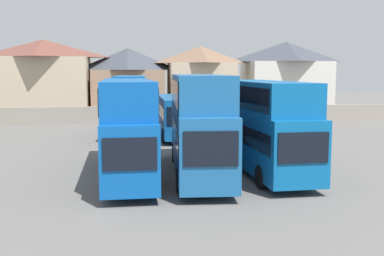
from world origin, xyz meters
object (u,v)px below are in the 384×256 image
bus_2 (199,119)px  bus_5 (176,114)px  house_terrace_centre (128,82)px  house_terrace_far_right (286,78)px  house_terrace_left (44,78)px  bus_1 (127,122)px  bus_3 (264,122)px  bus_4 (130,103)px  house_terrace_right (201,81)px  bus_6 (210,102)px

bus_2 → bus_5: (0.03, 14.39, -1.03)m
house_terrace_centre → house_terrace_far_right: (19.56, -0.12, 0.44)m
bus_5 → house_terrace_left: bearing=-143.4°
bus_5 → bus_2: bearing=-0.2°
bus_1 → house_terrace_centre: house_terrace_centre is taller
bus_3 → house_terrace_left: (-17.26, 33.08, 1.86)m
bus_4 → bus_1: bearing=1.3°
bus_3 → house_terrace_left: bearing=-155.2°
bus_4 → bus_5: 3.81m
bus_5 → house_terrace_far_right: bearing=140.7°
bus_2 → house_terrace_centre: house_terrace_centre is taller
bus_4 → house_terrace_far_right: bearing=135.8°
house_terrace_left → house_terrace_centre: house_terrace_left is taller
bus_1 → house_terrace_far_right: size_ratio=1.13×
bus_2 → house_terrace_centre: size_ratio=1.36×
bus_3 → house_terrace_right: house_terrace_right is taller
bus_6 → house_terrace_far_right: house_terrace_far_right is taller
bus_1 → bus_6: bearing=154.1°
bus_4 → house_terrace_far_right: 26.85m
bus_2 → house_terrace_far_right: 36.87m
bus_1 → bus_5: size_ratio=1.15×
bus_2 → house_terrace_centre: bearing=-170.1°
bus_5 → house_terrace_far_right: (15.49, 19.02, 2.71)m
house_terrace_far_right → bus_2: bearing=-114.9°
bus_2 → house_terrace_centre: 33.79m
bus_1 → bus_2: size_ratio=0.98×
house_terrace_centre → house_terrace_right: house_terrace_right is taller
bus_6 → bus_1: bearing=-25.4°
bus_4 → house_terrace_right: size_ratio=1.24×
bus_4 → bus_5: size_ratio=1.01×
bus_2 → bus_3: bearing=91.2°
house_terrace_right → house_terrace_far_right: house_terrace_far_right is taller
house_terrace_centre → bus_4: bearing=-88.8°
house_terrace_left → house_terrace_centre: bearing=3.3°
bus_5 → bus_6: (2.93, 0.35, 0.95)m
bus_2 → bus_3: bus_2 is taller
house_terrace_right → house_terrace_far_right: bearing=4.5°
bus_4 → house_terrace_left: house_terrace_left is taller
bus_1 → house_terrace_right: bearing=164.0°
bus_2 → house_terrace_left: 35.77m
bus_4 → bus_6: size_ratio=0.90×
bus_4 → house_terrace_centre: (-0.39, 18.83, 1.34)m
house_terrace_left → house_terrace_centre: size_ratio=1.24×
bus_4 → bus_6: bus_6 is taller
bus_1 → bus_2: bearing=88.2°
bus_6 → house_terrace_centre: house_terrace_centre is taller
bus_4 → house_terrace_far_right: house_terrace_far_right is taller
bus_1 → bus_6: size_ratio=1.01×
house_terrace_centre → house_terrace_right: bearing=-6.4°
bus_1 → bus_3: 7.16m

